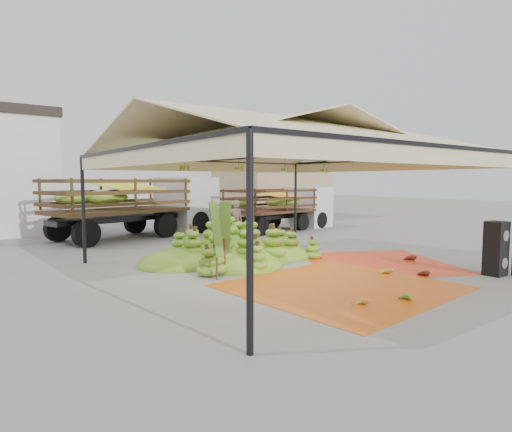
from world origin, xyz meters
TOP-DOWN VIEW (x-y plane):
  - ground at (0.00, 0.00)m, footprint 90.00×90.00m
  - canopy_tent at (0.00, 0.00)m, footprint 8.10×8.10m
  - building_tan at (10.00, 13.00)m, footprint 6.30×5.30m
  - tarp_left at (-0.22, -2.21)m, footprint 4.75×4.56m
  - tarp_right at (2.70, -0.97)m, footprint 5.00×5.09m
  - banana_heap at (-0.35, 1.79)m, footprint 6.60×5.90m
  - hand_yellow_a at (1.58, -2.05)m, footprint 0.56×0.51m
  - hand_yellow_b at (-1.04, -3.44)m, footprint 0.49×0.45m
  - hand_red_a at (2.09, -2.73)m, footprint 0.54×0.47m
  - hand_red_b at (3.67, -1.34)m, footprint 0.55×0.48m
  - hand_green at (-0.10, -3.70)m, footprint 0.54×0.49m
  - hanging_bunches at (-0.48, 0.30)m, footprint 4.74×0.24m
  - speaker_stack at (3.70, -3.70)m, footprint 0.50×0.44m
  - banana_leaves at (-1.94, 0.34)m, footprint 0.96×1.36m
  - vendor at (1.63, 4.71)m, footprint 0.66×0.50m
  - truck_left at (-0.33, 8.74)m, footprint 7.61×4.04m
  - truck_right at (6.04, 7.06)m, footprint 6.10×2.87m

SIDE VIEW (x-z plane):
  - ground at x=0.00m, z-range 0.00..0.00m
  - banana_leaves at x=-1.94m, z-range -1.85..1.85m
  - tarp_right at x=2.70m, z-range 0.00..0.01m
  - tarp_left at x=-0.22m, z-range 0.00..0.01m
  - hand_yellow_b at x=-1.04m, z-range 0.00..0.18m
  - hand_green at x=-0.10m, z-range 0.00..0.20m
  - hand_yellow_a at x=1.58m, z-range 0.00..0.21m
  - hand_red_a at x=2.09m, z-range 0.00..0.21m
  - hand_red_b at x=3.67m, z-range 0.00..0.22m
  - banana_heap at x=-0.35m, z-range 0.00..1.20m
  - speaker_stack at x=3.70m, z-range 0.00..1.34m
  - vendor at x=1.63m, z-range 0.00..1.62m
  - truck_right at x=6.04m, z-range 0.23..2.25m
  - truck_left at x=-0.33m, z-range 0.29..2.77m
  - building_tan at x=10.00m, z-range 0.02..4.12m
  - hanging_bunches at x=-0.48m, z-range 2.52..2.72m
  - canopy_tent at x=0.00m, z-range 1.30..5.30m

